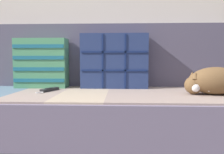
{
  "coord_description": "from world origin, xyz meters",
  "views": [
    {
      "loc": [
        0.23,
        -1.25,
        0.6
      ],
      "look_at": [
        0.17,
        0.07,
        0.5
      ],
      "focal_mm": 35.0,
      "sensor_mm": 36.0,
      "label": 1
    }
  ],
  "objects_px": {
    "throw_pillow_quilted": "(114,61)",
    "game_remote_far": "(49,90)",
    "couch": "(86,122)",
    "throw_pillow_striped": "(42,63)",
    "sleeping_cat": "(213,82)"
  },
  "relations": [
    {
      "from": "throw_pillow_quilted",
      "to": "game_remote_far",
      "type": "xyz_separation_m",
      "value": [
        -0.42,
        -0.19,
        -0.19
      ]
    },
    {
      "from": "couch",
      "to": "throw_pillow_striped",
      "type": "bearing_deg",
      "value": 151.92
    },
    {
      "from": "couch",
      "to": "sleeping_cat",
      "type": "relative_size",
      "value": 5.84
    },
    {
      "from": "sleeping_cat",
      "to": "game_remote_far",
      "type": "xyz_separation_m",
      "value": [
        -1.01,
        0.1,
        -0.07
      ]
    },
    {
      "from": "couch",
      "to": "throw_pillow_quilted",
      "type": "height_order",
      "value": "throw_pillow_quilted"
    },
    {
      "from": "couch",
      "to": "throw_pillow_striped",
      "type": "distance_m",
      "value": 0.56
    },
    {
      "from": "throw_pillow_quilted",
      "to": "game_remote_far",
      "type": "height_order",
      "value": "throw_pillow_quilted"
    },
    {
      "from": "sleeping_cat",
      "to": "throw_pillow_quilted",
      "type": "bearing_deg",
      "value": 153.67
    },
    {
      "from": "throw_pillow_striped",
      "to": "throw_pillow_quilted",
      "type": "bearing_deg",
      "value": 0.06
    },
    {
      "from": "throw_pillow_quilted",
      "to": "sleeping_cat",
      "type": "relative_size",
      "value": 1.3
    },
    {
      "from": "couch",
      "to": "throw_pillow_striped",
      "type": "height_order",
      "value": "throw_pillow_striped"
    },
    {
      "from": "couch",
      "to": "sleeping_cat",
      "type": "distance_m",
      "value": 0.82
    },
    {
      "from": "throw_pillow_striped",
      "to": "game_remote_far",
      "type": "bearing_deg",
      "value": -58.91
    },
    {
      "from": "throw_pillow_quilted",
      "to": "sleeping_cat",
      "type": "xyz_separation_m",
      "value": [
        0.59,
        -0.29,
        -0.12
      ]
    },
    {
      "from": "throw_pillow_striped",
      "to": "sleeping_cat",
      "type": "bearing_deg",
      "value": -14.5
    }
  ]
}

